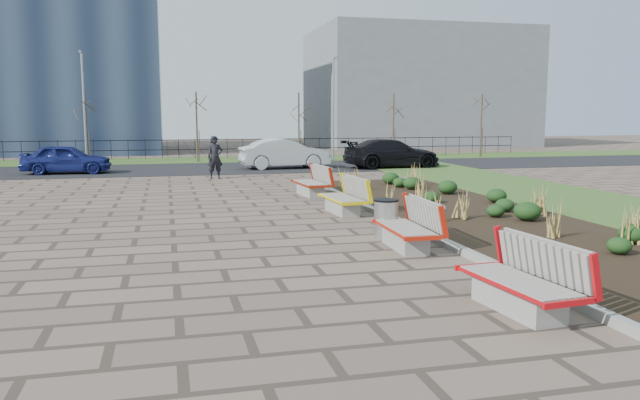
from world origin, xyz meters
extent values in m
plane|color=brown|center=(0.00, 0.00, 0.00)|extent=(120.00, 120.00, 0.00)
cube|color=black|center=(6.25, 5.00, 0.05)|extent=(4.50, 18.00, 0.10)
cube|color=gray|center=(3.92, 5.00, 0.07)|extent=(0.16, 18.00, 0.15)
cube|color=#33511E|center=(11.00, 5.00, 0.02)|extent=(5.00, 38.00, 0.04)
cube|color=#33511E|center=(0.00, 28.00, 0.02)|extent=(80.00, 5.00, 0.04)
cube|color=black|center=(0.00, 22.00, 0.01)|extent=(80.00, 7.00, 0.02)
cylinder|color=#B2B2B7|center=(2.99, 2.85, 0.43)|extent=(0.54, 0.54, 0.86)
imported|color=black|center=(0.28, 16.89, 0.93)|extent=(0.72, 0.52, 1.85)
imported|color=navy|center=(-6.29, 20.83, 0.70)|extent=(4.06, 1.81, 1.36)
imported|color=#B3B6BB|center=(4.13, 21.15, 0.78)|extent=(4.69, 1.92, 1.51)
imported|color=black|center=(9.59, 20.23, 0.75)|extent=(5.15, 2.29, 1.47)
cube|color=slate|center=(20.00, 42.00, 5.00)|extent=(18.00, 12.00, 10.00)
camera|label=1|loc=(-1.76, -10.21, 2.78)|focal=35.00mm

